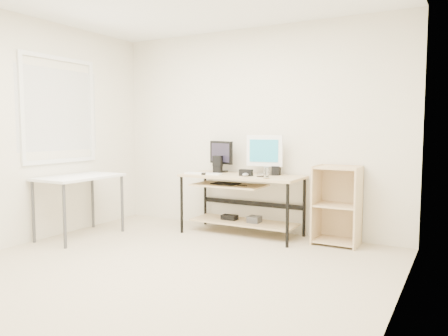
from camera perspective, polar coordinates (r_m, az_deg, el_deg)
room at (r=4.08m, az=-9.69°, el=5.04°), size 4.01×4.01×2.62m
desk at (r=5.44m, az=2.13°, el=-3.12°), size 1.50×0.65×0.75m
side_table at (r=5.58m, az=-18.39°, el=-1.80°), size 0.60×1.00×0.75m
shelf_unit at (r=5.19m, az=14.64°, el=-4.65°), size 0.50×0.40×0.90m
black_monitor at (r=5.75m, az=-0.39°, el=1.80°), size 0.42×0.23×0.41m
white_imac at (r=5.43m, az=5.32°, el=2.12°), size 0.46×0.15×0.49m
keyboard at (r=5.49m, az=-2.73°, el=-0.73°), size 0.48×0.20×0.02m
mouse at (r=5.25m, az=2.83°, el=-0.86°), size 0.08×0.12×0.04m
center_speaker at (r=5.29m, az=2.88°, el=-0.60°), size 0.16×0.08×0.08m
speaker_left at (r=5.65m, az=-0.82°, el=0.54°), size 0.13×0.13×0.22m
speaker_right at (r=5.40m, az=6.83°, el=-0.35°), size 0.11×0.11×0.11m
audio_controller at (r=5.71m, az=-1.03°, el=0.24°), size 0.09×0.07×0.16m
volume_puck at (r=5.43m, az=-2.67°, el=-0.75°), size 0.08×0.08×0.02m
smartphone at (r=5.22m, az=5.06°, el=-1.08°), size 0.11×0.15×0.01m
coaster at (r=5.04m, az=5.55°, el=-1.35°), size 0.09×0.09×0.01m
drinking_glass at (r=5.03m, az=5.56°, el=-0.64°), size 0.07×0.07×0.12m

